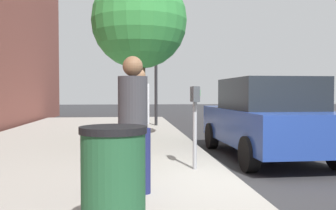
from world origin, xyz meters
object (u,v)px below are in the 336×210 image
object	(u,v)px
pedestrian_bystander	(133,112)
parked_sedan_near	(266,118)
pedestrian_at_meter	(138,112)
parking_officer	(135,103)
trash_bin	(113,184)
traffic_signal	(159,65)
street_tree	(139,22)
parking_meter	(195,110)

from	to	relation	value
pedestrian_bystander	parked_sedan_near	world-z (taller)	pedestrian_bystander
pedestrian_at_meter	parking_officer	size ratio (longest dim) A/B	0.91
pedestrian_bystander	trash_bin	size ratio (longest dim) A/B	1.76
traffic_signal	street_tree	bearing A→B (deg)	169.19
street_tree	pedestrian_at_meter	bearing A→B (deg)	178.44
street_tree	traffic_signal	distance (m)	4.61
pedestrian_at_meter	parked_sedan_near	size ratio (longest dim) A/B	0.38
parking_officer	parked_sedan_near	size ratio (longest dim) A/B	0.42
pedestrian_bystander	traffic_signal	world-z (taller)	traffic_signal
street_tree	trash_bin	distance (m)	7.35
traffic_signal	trash_bin	xyz separation A→B (m)	(-11.27, 1.22, -1.92)
traffic_signal	trash_bin	distance (m)	11.50
parking_officer	trash_bin	world-z (taller)	parking_officer
parking_meter	traffic_signal	xyz separation A→B (m)	(8.37, 0.01, 1.41)
parking_officer	trash_bin	xyz separation A→B (m)	(-3.79, 0.22, -0.61)
parking_officer	parked_sedan_near	bearing A→B (deg)	52.51
pedestrian_bystander	street_tree	xyz separation A→B (m)	(5.20, -0.20, 2.18)
parking_meter	parked_sedan_near	bearing A→B (deg)	-47.84
pedestrian_at_meter	trash_bin	world-z (taller)	pedestrian_at_meter
traffic_signal	trash_bin	size ratio (longest dim) A/B	3.56
pedestrian_bystander	traffic_signal	xyz separation A→B (m)	(9.67, -1.05, 1.37)
pedestrian_at_meter	pedestrian_bystander	size ratio (longest dim) A/B	0.95
parked_sedan_near	street_tree	bearing A→B (deg)	51.76
pedestrian_bystander	street_tree	distance (m)	5.65
parking_officer	parked_sedan_near	distance (m)	3.06
pedestrian_bystander	trash_bin	bearing A→B (deg)	-147.65
traffic_signal	parking_officer	bearing A→B (deg)	172.38
pedestrian_at_meter	trash_bin	distance (m)	2.72
street_tree	trash_bin	bearing A→B (deg)	176.87
pedestrian_at_meter	parking_officer	world-z (taller)	parking_officer
pedestrian_bystander	street_tree	size ratio (longest dim) A/B	0.39
parking_officer	street_tree	xyz separation A→B (m)	(3.02, -0.15, 2.12)
pedestrian_at_meter	street_tree	xyz separation A→B (m)	(4.14, -0.11, 2.25)
traffic_signal	pedestrian_bystander	bearing A→B (deg)	173.81
parking_officer	pedestrian_at_meter	bearing A→B (deg)	-51.72
pedestrian_at_meter	parking_meter	bearing A→B (deg)	6.17
parking_meter	traffic_signal	world-z (taller)	traffic_signal
street_tree	pedestrian_bystander	bearing A→B (deg)	177.83
street_tree	traffic_signal	xyz separation A→B (m)	(4.46, -0.85, -0.81)
street_tree	parking_meter	bearing A→B (deg)	-167.63
parking_officer	street_tree	distance (m)	3.69
pedestrian_at_meter	parked_sedan_near	distance (m)	3.49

